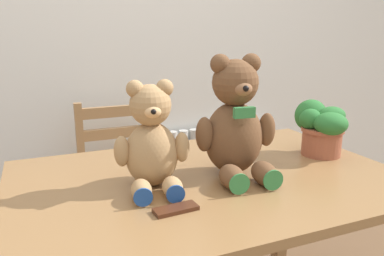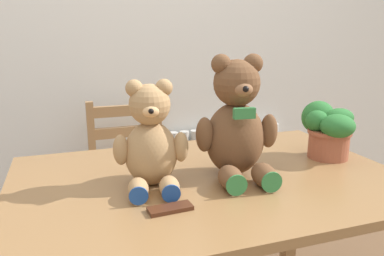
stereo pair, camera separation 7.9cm
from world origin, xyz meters
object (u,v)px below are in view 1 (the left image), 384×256
teddy_bear_left (152,142)px  potted_plant (320,126)px  teddy_bear_right (236,124)px  chocolate_bar (176,209)px  wooden_chair_behind (121,179)px

teddy_bear_left → potted_plant: teddy_bear_left is taller
teddy_bear_right → chocolate_bar: (-0.29, -0.19, -0.17)m
potted_plant → chocolate_bar: (-0.71, -0.25, -0.11)m
potted_plant → chocolate_bar: bearing=-160.8°
wooden_chair_behind → potted_plant: size_ratio=3.70×
teddy_bear_right → potted_plant: bearing=-165.6°
potted_plant → chocolate_bar: potted_plant is taller
teddy_bear_left → teddy_bear_right: teddy_bear_right is taller
teddy_bear_left → teddy_bear_right: size_ratio=0.83×
wooden_chair_behind → chocolate_bar: size_ratio=6.85×
wooden_chair_behind → chocolate_bar: bearing=86.8°
teddy_bear_right → chocolate_bar: teddy_bear_right is taller
teddy_bear_left → chocolate_bar: teddy_bear_left is taller
teddy_bear_left → potted_plant: (0.72, 0.05, -0.03)m
wooden_chair_behind → teddy_bear_left: teddy_bear_left is taller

